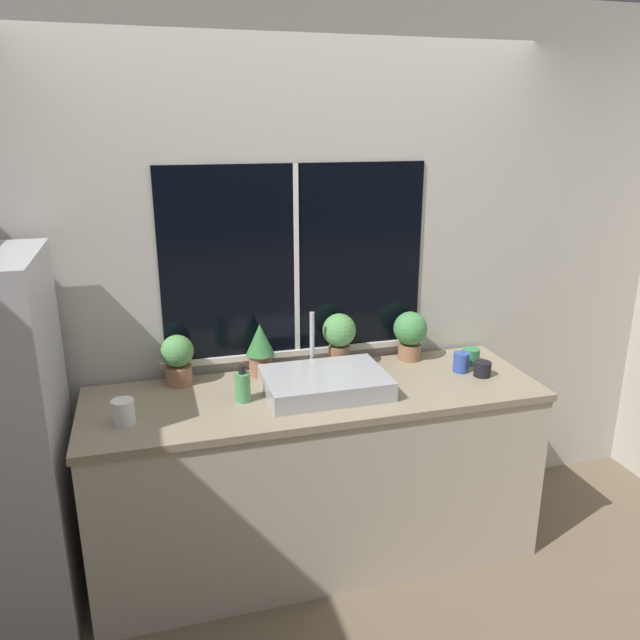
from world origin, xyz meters
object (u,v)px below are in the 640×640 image
(sink, at_px, (325,382))
(mug_blue, at_px, (461,362))
(mug_black, at_px, (482,369))
(potted_plant_center_right, at_px, (339,336))
(mug_white, at_px, (123,412))
(potted_plant_far_right, at_px, (410,333))
(soap_bottle, at_px, (243,386))
(mug_green, at_px, (471,356))
(potted_plant_center_left, at_px, (260,347))
(potted_plant_far_left, at_px, (178,358))

(sink, distance_m, mug_blue, 0.74)
(mug_black, bearing_deg, potted_plant_center_right, 154.12)
(mug_black, relative_size, mug_white, 0.81)
(potted_plant_far_right, relative_size, mug_white, 2.52)
(potted_plant_far_right, height_order, mug_black, potted_plant_far_right)
(sink, bearing_deg, soap_bottle, -179.68)
(potted_plant_far_right, xyz_separation_m, soap_bottle, (-0.94, -0.28, -0.08))
(mug_green, bearing_deg, potted_plant_center_right, 167.88)
(potted_plant_center_left, relative_size, potted_plant_far_right, 1.02)
(potted_plant_far_right, distance_m, soap_bottle, 0.99)
(mug_black, height_order, mug_green, mug_green)
(mug_white, bearing_deg, potted_plant_center_right, 18.85)
(potted_plant_center_left, distance_m, soap_bottle, 0.32)
(potted_plant_center_left, height_order, mug_blue, potted_plant_center_left)
(mug_blue, bearing_deg, sink, -176.10)
(sink, distance_m, potted_plant_far_left, 0.72)
(potted_plant_far_right, bearing_deg, mug_blue, -51.56)
(soap_bottle, bearing_deg, potted_plant_center_left, 64.46)
(potted_plant_center_left, xyz_separation_m, mug_black, (1.06, -0.32, -0.11))
(soap_bottle, relative_size, mug_blue, 1.73)
(potted_plant_far_left, distance_m, potted_plant_center_right, 0.81)
(mug_white, bearing_deg, soap_bottle, 8.75)
(potted_plant_center_right, xyz_separation_m, soap_bottle, (-0.55, -0.28, -0.10))
(sink, bearing_deg, potted_plant_far_right, 27.02)
(potted_plant_far_right, bearing_deg, sink, -152.98)
(sink, height_order, mug_white, sink)
(sink, relative_size, mug_white, 5.45)
(potted_plant_far_left, xyz_separation_m, mug_white, (-0.25, -0.36, -0.08))
(sink, relative_size, potted_plant_far_right, 2.16)
(potted_plant_center_right, distance_m, potted_plant_far_right, 0.39)
(potted_plant_far_left, xyz_separation_m, potted_plant_far_right, (1.21, 0.00, 0.02))
(soap_bottle, bearing_deg, sink, 0.32)
(potted_plant_far_left, distance_m, mug_blue, 1.41)
(potted_plant_center_left, distance_m, mug_black, 1.11)
(mug_green, bearing_deg, sink, -170.82)
(potted_plant_far_left, relative_size, mug_blue, 2.47)
(potted_plant_center_right, relative_size, mug_black, 3.39)
(mug_black, distance_m, mug_blue, 0.11)
(mug_black, distance_m, mug_white, 1.72)
(potted_plant_center_right, bearing_deg, soap_bottle, -152.56)
(potted_plant_far_right, relative_size, soap_bottle, 1.52)
(potted_plant_far_right, distance_m, mug_blue, 0.31)
(potted_plant_center_right, distance_m, mug_white, 1.13)
(sink, height_order, potted_plant_far_left, sink)
(potted_plant_far_left, bearing_deg, mug_black, -12.18)
(soap_bottle, height_order, mug_black, soap_bottle)
(potted_plant_far_left, bearing_deg, mug_blue, -9.44)
(potted_plant_far_right, height_order, mug_white, potted_plant_far_right)
(potted_plant_far_left, bearing_deg, soap_bottle, -46.78)
(potted_plant_far_left, height_order, soap_bottle, potted_plant_far_left)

